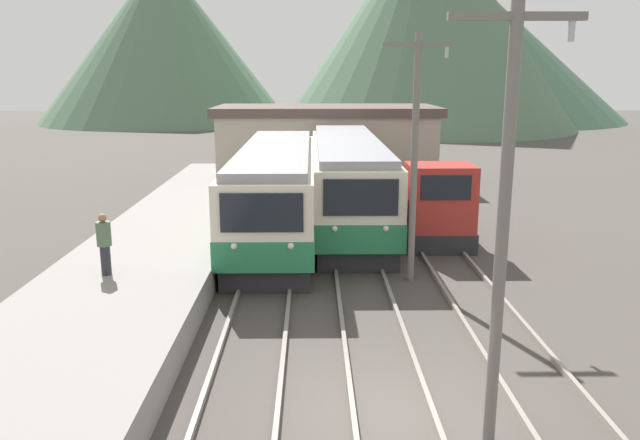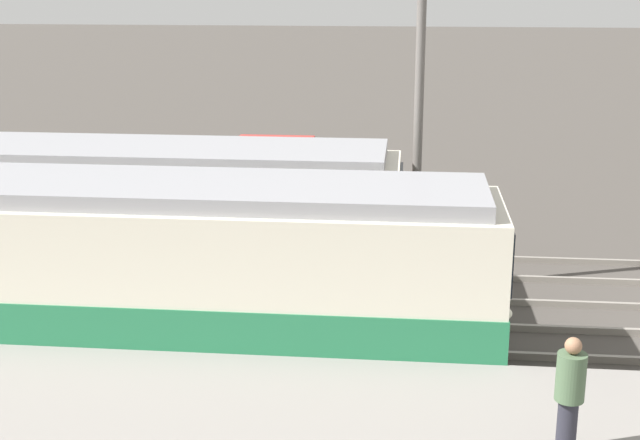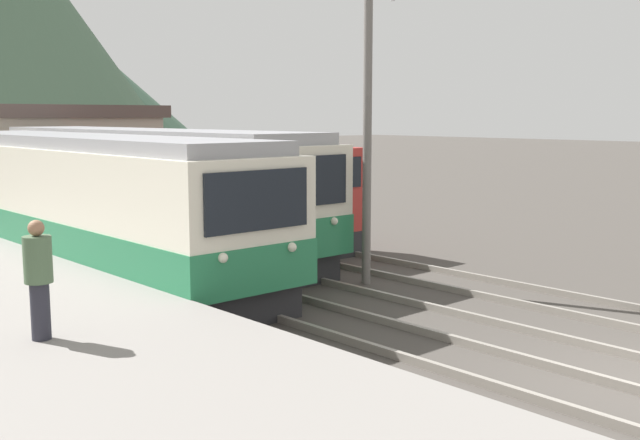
{
  "view_description": "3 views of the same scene",
  "coord_description": "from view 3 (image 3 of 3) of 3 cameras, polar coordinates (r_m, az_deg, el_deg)",
  "views": [
    {
      "loc": [
        -1.25,
        -10.2,
        6.0
      ],
      "look_at": [
        -1.0,
        9.13,
        1.5
      ],
      "focal_mm": 35.0,
      "sensor_mm": 36.0,
      "label": 1
    },
    {
      "loc": [
        -17.37,
        7.81,
        6.95
      ],
      "look_at": [
        0.8,
        9.64,
        1.82
      ],
      "focal_mm": 50.0,
      "sensor_mm": 36.0,
      "label": 2
    },
    {
      "loc": [
        -10.6,
        -4.23,
        3.88
      ],
      "look_at": [
        0.98,
        8.41,
        1.48
      ],
      "focal_mm": 42.0,
      "sensor_mm": 36.0,
      "label": 3
    }
  ],
  "objects": [
    {
      "name": "track_left",
      "position": [
        9.82,
        18.73,
        -15.3
      ],
      "size": [
        1.54,
        60.0,
        0.14
      ],
      "color": "gray",
      "rests_on": "ground"
    },
    {
      "name": "commuter_train_left",
      "position": [
        19.18,
        -17.53,
        0.76
      ],
      "size": [
        2.84,
        13.98,
        3.41
      ],
      "color": "#28282B",
      "rests_on": "ground"
    },
    {
      "name": "commuter_train_center",
      "position": [
        22.27,
        -13.27,
        1.96
      ],
      "size": [
        2.84,
        14.48,
        3.49
      ],
      "color": "#28282B",
      "rests_on": "ground"
    },
    {
      "name": "shunting_locomotive",
      "position": [
        22.01,
        -3.31,
        0.99
      ],
      "size": [
        2.4,
        5.87,
        3.0
      ],
      "color": "#28282B",
      "rests_on": "ground"
    },
    {
      "name": "catenary_mast_mid",
      "position": [
        17.08,
        3.65,
        8.05
      ],
      "size": [
        2.0,
        0.2,
        7.17
      ],
      "color": "slate",
      "rests_on": "ground"
    },
    {
      "name": "person_on_platform",
      "position": [
        10.84,
        -20.65,
        -3.95
      ],
      "size": [
        0.38,
        0.38,
        1.65
      ],
      "color": "#282833",
      "rests_on": "platform_left"
    }
  ]
}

